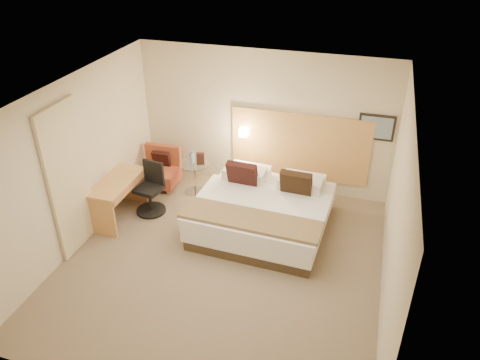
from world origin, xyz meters
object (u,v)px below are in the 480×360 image
(bed, at_px, (263,211))
(desk_chair, at_px, (151,192))
(desk, at_px, (118,189))
(side_table, at_px, (195,176))
(lounge_chair, at_px, (160,171))

(bed, bearing_deg, desk_chair, -178.07)
(desk_chair, bearing_deg, desk, -140.71)
(side_table, bearing_deg, lounge_chair, 174.66)
(lounge_chair, xyz_separation_m, desk_chair, (0.25, -0.91, 0.08))
(bed, xyz_separation_m, desk_chair, (-2.06, -0.07, 0.04))
(desk, bearing_deg, desk_chair, 39.29)
(side_table, bearing_deg, desk_chair, -121.45)
(lounge_chair, height_order, desk_chair, desk_chair)
(desk_chair, bearing_deg, bed, 1.93)
(bed, xyz_separation_m, side_table, (-1.55, 0.77, 0.00))
(side_table, xyz_separation_m, desk_chair, (-0.51, -0.84, 0.04))
(desk, bearing_deg, side_table, 51.59)
(bed, bearing_deg, side_table, 153.66)
(bed, distance_m, side_table, 1.73)
(bed, height_order, lounge_chair, bed)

